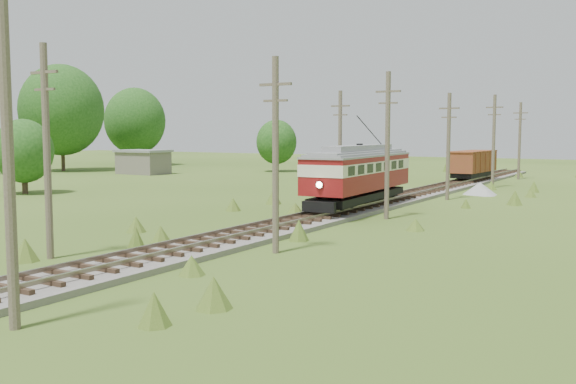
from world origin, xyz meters
The scene contains 17 objects.
railbed_main centered at (0.00, 34.00, 0.19)m, with size 3.60×96.00×0.57m.
streetcar centered at (0.00, 33.91, 2.72)m, with size 3.70×13.00×5.90m.
gondola centered at (0.00, 62.39, 2.09)m, with size 3.14×8.64×2.83m.
gravel_pile centered at (4.20, 49.55, 0.50)m, with size 2.93×3.11×1.07m.
utility_pole_r_1 centered at (3.10, 5.00, 4.40)m, with size 0.30×0.30×8.80m.
utility_pole_r_2 centered at (3.30, 18.00, 4.42)m, with size 1.60×0.30×8.60m.
utility_pole_r_3 centered at (3.20, 31.00, 4.63)m, with size 1.60×0.30×9.00m.
utility_pole_r_4 centered at (3.00, 44.00, 4.32)m, with size 1.60×0.30×8.40m.
utility_pole_r_5 centered at (3.40, 57.00, 4.58)m, with size 1.60×0.30×8.90m.
utility_pole_r_6 centered at (3.20, 70.00, 4.47)m, with size 1.60×0.30×8.70m.
utility_pole_l_a centered at (-4.20, 12.00, 4.63)m, with size 1.60×0.30×9.00m.
utility_pole_l_b centered at (-4.50, 40.00, 4.42)m, with size 1.60×0.30×8.60m.
tree_left_4 centered at (-54.00, 54.00, 8.37)m, with size 11.34×11.34×14.61m.
tree_left_5 centered at (-56.00, 70.00, 7.12)m, with size 9.66×9.66×12.44m.
tree_mid_a centered at (-28.00, 68.00, 4.02)m, with size 5.46×5.46×7.03m.
tree_mid_c centered at (-30.00, 30.00, 3.71)m, with size 5.04×5.04×6.49m.
shed centered at (-40.00, 55.00, 1.57)m, with size 6.40×4.40×3.10m.
Camera 1 is at (18.22, -5.73, 5.33)m, focal length 40.00 mm.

